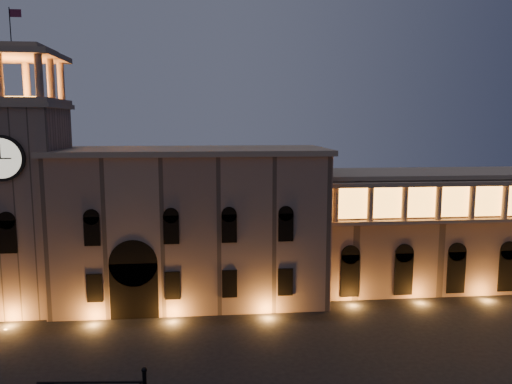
{
  "coord_description": "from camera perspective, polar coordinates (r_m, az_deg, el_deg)",
  "views": [
    {
      "loc": [
        -0.2,
        -35.21,
        20.6
      ],
      "look_at": [
        4.83,
        16.0,
        13.32
      ],
      "focal_mm": 35.0,
      "sensor_mm": 36.0,
      "label": 1
    }
  ],
  "objects": [
    {
      "name": "government_building",
      "position": [
        58.38,
        -7.35,
        -3.71
      ],
      "size": [
        30.8,
        12.8,
        17.6
      ],
      "color": "#896B59",
      "rests_on": "ground"
    },
    {
      "name": "clock_tower",
      "position": [
        60.29,
        -25.23,
        -0.44
      ],
      "size": [
        9.8,
        9.8,
        32.4
      ],
      "color": "#896B59",
      "rests_on": "ground"
    },
    {
      "name": "colonnade_wing",
      "position": [
        68.62,
        22.55,
        -3.72
      ],
      "size": [
        40.6,
        11.5,
        14.5
      ],
      "color": "#836654",
      "rests_on": "ground"
    }
  ]
}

